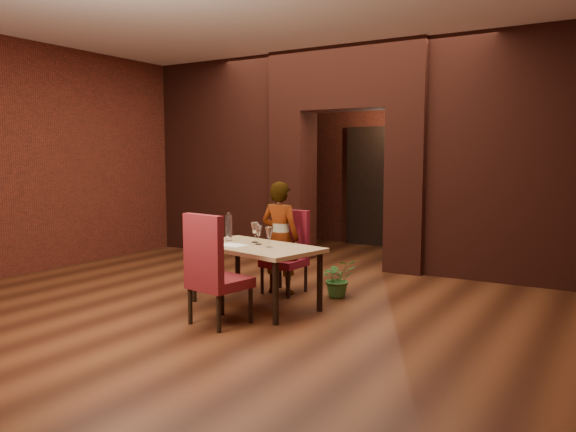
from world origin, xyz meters
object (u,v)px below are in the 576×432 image
chair_far (284,252)px  person_seated (280,238)px  dining_table (255,276)px  chair_near (220,269)px  wine_bucket (210,233)px  wine_glass_c (269,237)px  water_bottle (229,226)px  wine_glass_b (258,235)px  potted_plant (338,278)px  wine_glass_a (255,232)px

chair_far → person_seated: 0.18m
dining_table → chair_near: (0.08, -0.70, 0.21)m
chair_far → wine_bucket: (-0.52, -0.74, 0.28)m
wine_glass_c → water_bottle: 0.69m
wine_glass_b → wine_bucket: (-0.58, -0.12, -0.01)m
dining_table → potted_plant: 1.03m
person_seated → wine_glass_c: (0.29, -0.69, 0.11)m
wine_glass_b → wine_bucket: size_ratio=1.08×
chair_near → wine_bucket: size_ratio=5.47×
dining_table → chair_near: size_ratio=1.32×
potted_plant → wine_glass_b: bearing=-127.6°
chair_far → wine_glass_c: size_ratio=4.51×
chair_far → person_seated: person_seated is taller
wine_glass_c → potted_plant: bearing=66.9°
chair_near → potted_plant: 1.64m
wine_glass_a → wine_bucket: size_ratio=1.14×
dining_table → wine_glass_c: bearing=-0.1°
chair_far → wine_bucket: bearing=-122.6°
person_seated → chair_near: bearing=94.9°
dining_table → chair_far: chair_far is taller
wine_glass_a → water_bottle: size_ratio=0.70×
person_seated → wine_glass_b: 0.59m
wine_glass_c → wine_glass_b: bearing=151.7°
dining_table → wine_glass_a: 0.49m
wine_bucket → water_bottle: 0.23m
potted_plant → person_seated: bearing=-163.9°
chair_near → wine_glass_a: (-0.18, 0.86, 0.24)m
chair_near → water_bottle: chair_near is taller
chair_far → potted_plant: size_ratio=2.20×
wine_glass_a → wine_glass_b: bearing=-40.2°
wine_bucket → dining_table: bearing=5.3°
dining_table → wine_glass_a: bearing=134.4°
dining_table → wine_bucket: (-0.57, -0.05, 0.43)m
chair_far → chair_near: bearing=-82.1°
wine_glass_b → potted_plant: wine_glass_b is taller
chair_far → water_bottle: 0.76m
wine_glass_c → wine_bucket: size_ratio=1.10×
chair_far → wine_glass_b: chair_far is taller
water_bottle → dining_table: bearing=-16.8°
wine_glass_a → water_bottle: (-0.34, -0.03, 0.05)m
wine_glass_c → potted_plant: (0.37, 0.88, -0.55)m
dining_table → wine_glass_a: (-0.10, 0.16, 0.45)m
wine_glass_b → dining_table: bearing=-96.4°
dining_table → water_bottle: (-0.44, 0.13, 0.49)m
chair_far → chair_near: size_ratio=0.91×
chair_near → water_bottle: (-0.52, 0.83, 0.29)m
chair_far → potted_plant: chair_far is taller
dining_table → wine_glass_b: size_ratio=6.69×
chair_near → wine_bucket: 0.94m
dining_table → wine_glass_c: (0.22, -0.05, 0.44)m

